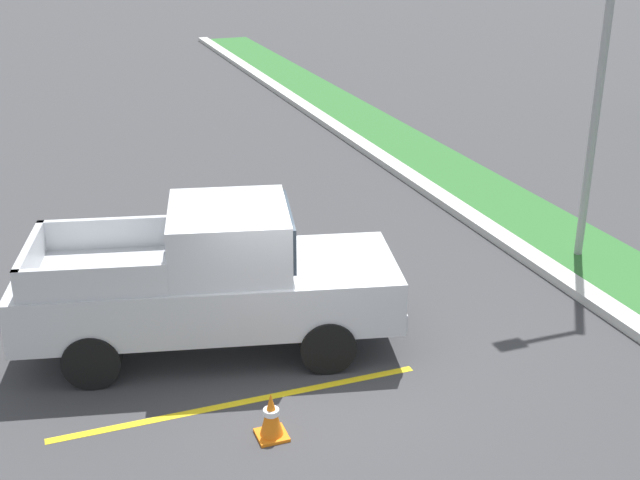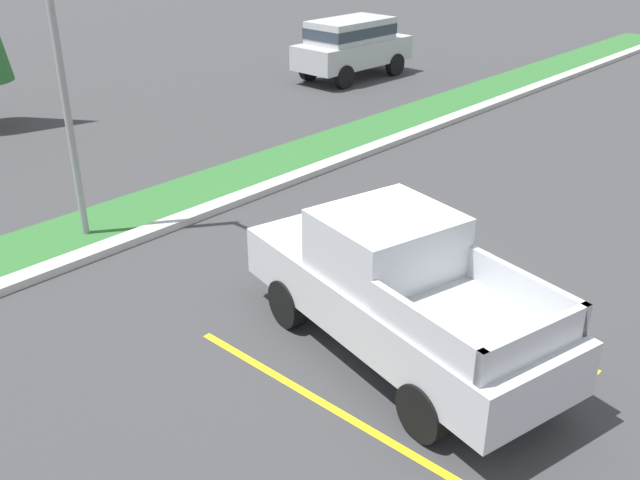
# 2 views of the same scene
# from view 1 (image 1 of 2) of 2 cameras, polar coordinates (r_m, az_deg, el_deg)

# --- Properties ---
(ground_plane) EXTENTS (120.00, 120.00, 0.00)m
(ground_plane) POSITION_cam_1_polar(r_m,az_deg,el_deg) (11.53, -1.36, -8.68)
(ground_plane) COLOR #38383A
(parking_line_near) EXTENTS (0.12, 4.80, 0.01)m
(parking_line_near) POSITION_cam_1_polar(r_m,az_deg,el_deg) (13.47, -8.89, -4.09)
(parking_line_near) COLOR yellow
(parking_line_near) RESTS_ON ground
(parking_line_far) EXTENTS (0.12, 4.80, 0.01)m
(parking_line_far) POSITION_cam_1_polar(r_m,az_deg,el_deg) (10.84, -5.42, -11.02)
(parking_line_far) COLOR yellow
(parking_line_far) RESTS_ON ground
(curb_strip) EXTENTS (56.00, 0.40, 0.15)m
(curb_strip) POSITION_cam_1_polar(r_m,az_deg,el_deg) (13.74, 18.82, -4.22)
(curb_strip) COLOR #B2B2AD
(curb_strip) RESTS_ON ground
(pickup_truck_main) EXTENTS (3.03, 5.51, 2.10)m
(pickup_truck_main) POSITION_cam_1_polar(r_m,az_deg,el_deg) (11.65, -7.36, -2.73)
(pickup_truck_main) COLOR black
(pickup_truck_main) RESTS_ON ground
(street_light) EXTENTS (0.24, 1.49, 6.94)m
(street_light) POSITION_cam_1_polar(r_m,az_deg,el_deg) (14.46, 18.58, 13.61)
(street_light) COLOR gray
(street_light) RESTS_ON ground
(traffic_cone) EXTENTS (0.36, 0.36, 0.60)m
(traffic_cone) POSITION_cam_1_polar(r_m,az_deg,el_deg) (10.05, -3.36, -11.94)
(traffic_cone) COLOR orange
(traffic_cone) RESTS_ON ground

